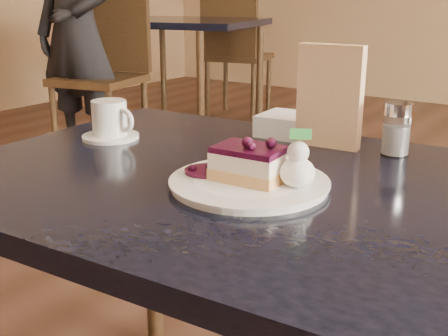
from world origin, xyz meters
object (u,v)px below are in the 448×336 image
Objects in this scene: coffee_set at (111,122)px; patron at (77,31)px; cheesecake_slice at (249,164)px; dessert_plate at (249,183)px; main_table at (262,219)px; bg_table_far_left at (181,124)px.

coffee_set is 0.08× the size of patron.
coffee_set is at bearing -46.85° from patron.
dessert_plate is at bearing 176.05° from cheesecake_slice.
main_table is at bearing -6.48° from coffee_set.
cheesecake_slice is 0.08× the size of patron.
main_table is 4.62× the size of dessert_plate.
main_table is at bearing 90.00° from cheesecake_slice.
coffee_set is at bearing -66.19° from bg_table_far_left.
dessert_plate is 0.16× the size of patron.
bg_table_far_left is 1.28× the size of patron.
patron is at bearing 141.73° from main_table.
patron reaches higher than dessert_plate.
bg_table_far_left is (-1.69, 2.26, -0.65)m from coffee_set.
dessert_plate is at bearing -90.00° from main_table.
bg_table_far_left is at bearing 131.69° from dessert_plate.
dessert_plate is 0.13× the size of bg_table_far_left.
cheesecake_slice is 2.68m from patron.
coffee_set is at bearing 167.28° from dessert_plate.
main_table is 0.12m from cheesecake_slice.
patron reaches higher than main_table.
bg_table_far_left reaches higher than coffee_set.
cheesecake_slice is (0.00, -0.05, 0.11)m from main_table.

